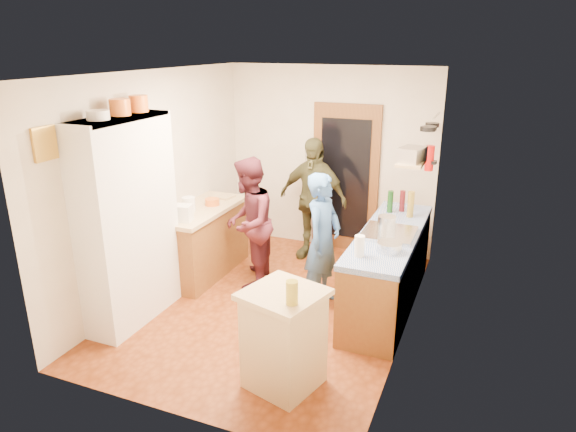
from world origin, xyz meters
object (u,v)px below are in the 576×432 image
Objects in this scene: right_counter_base at (388,271)px; person_left at (252,222)px; person_hob at (324,241)px; hutch_body at (128,222)px; person_back at (313,199)px; island_base at (284,341)px.

person_left is (-1.69, -0.05, 0.38)m from right_counter_base.
person_hob reaches higher than right_counter_base.
person_hob is (1.81, 1.05, -0.33)m from hutch_body.
hutch_body is 2.90m from right_counter_base.
person_hob is 0.91× the size of person_back.
person_back is at bearing 141.66° from right_counter_base.
person_hob is at bearing -58.29° from person_back.
hutch_body is at bearing -152.53° from right_counter_base.
person_hob is at bearing 65.17° from person_left.
person_left reaches higher than island_base.
person_back is (-1.26, 1.00, 0.43)m from right_counter_base.
right_counter_base is at bearing -60.91° from person_hob.
person_hob is 1.02m from person_left.
person_left is 0.95× the size of person_back.
hutch_body reaches higher than person_back.
hutch_body is 1.00× the size of right_counter_base.
person_hob is (-0.15, 1.54, 0.34)m from island_base.
person_left reaches higher than right_counter_base.
person_back reaches higher than right_counter_base.
island_base is at bearing -68.32° from person_back.
person_left is at bearing 87.84° from person_hob.
hutch_body is 1.52m from person_left.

